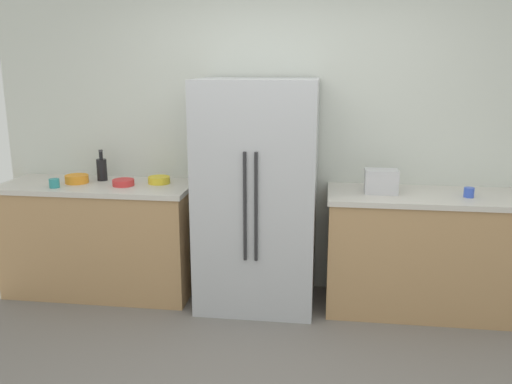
{
  "coord_description": "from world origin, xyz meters",
  "views": [
    {
      "loc": [
        0.33,
        -2.6,
        1.9
      ],
      "look_at": [
        -0.08,
        0.43,
        1.15
      ],
      "focal_mm": 37.61,
      "sensor_mm": 36.0,
      "label": 1
    }
  ],
  "objects_px": {
    "bottle_a": "(102,169)",
    "bowl_c": "(123,183)",
    "bowl_a": "(159,180)",
    "bowl_b": "(77,179)",
    "toaster": "(381,181)",
    "refrigerator": "(257,195)",
    "cup_a": "(469,192)",
    "cup_b": "(54,183)"
  },
  "relations": [
    {
      "from": "cup_a",
      "to": "toaster",
      "type": "bearing_deg",
      "value": 176.02
    },
    {
      "from": "toaster",
      "to": "bowl_a",
      "type": "distance_m",
      "value": 1.77
    },
    {
      "from": "bowl_a",
      "to": "toaster",
      "type": "bearing_deg",
      "value": -3.07
    },
    {
      "from": "refrigerator",
      "to": "toaster",
      "type": "distance_m",
      "value": 0.95
    },
    {
      "from": "cup_a",
      "to": "bowl_b",
      "type": "height_order",
      "value": "cup_a"
    },
    {
      "from": "refrigerator",
      "to": "toaster",
      "type": "xyz_separation_m",
      "value": [
        0.94,
        0.04,
        0.13
      ]
    },
    {
      "from": "cup_b",
      "to": "bowl_b",
      "type": "height_order",
      "value": "cup_b"
    },
    {
      "from": "cup_a",
      "to": "cup_b",
      "type": "relative_size",
      "value": 0.92
    },
    {
      "from": "bottle_a",
      "to": "bowl_c",
      "type": "xyz_separation_m",
      "value": [
        0.25,
        -0.16,
        -0.07
      ]
    },
    {
      "from": "cup_a",
      "to": "cup_b",
      "type": "bearing_deg",
      "value": -177.82
    },
    {
      "from": "bowl_a",
      "to": "bottle_a",
      "type": "bearing_deg",
      "value": 174.81
    },
    {
      "from": "refrigerator",
      "to": "bowl_a",
      "type": "distance_m",
      "value": 0.84
    },
    {
      "from": "bottle_a",
      "to": "bowl_b",
      "type": "xyz_separation_m",
      "value": [
        -0.17,
        -0.12,
        -0.06
      ]
    },
    {
      "from": "cup_a",
      "to": "bowl_c",
      "type": "bearing_deg",
      "value": 179.56
    },
    {
      "from": "cup_b",
      "to": "bowl_a",
      "type": "relative_size",
      "value": 0.45
    },
    {
      "from": "bowl_a",
      "to": "bowl_c",
      "type": "xyz_separation_m",
      "value": [
        -0.26,
        -0.12,
        -0.0
      ]
    },
    {
      "from": "bowl_c",
      "to": "bowl_b",
      "type": "bearing_deg",
      "value": 174.2
    },
    {
      "from": "refrigerator",
      "to": "cup_a",
      "type": "xyz_separation_m",
      "value": [
        1.57,
        -0.01,
        0.08
      ]
    },
    {
      "from": "toaster",
      "to": "cup_a",
      "type": "relative_size",
      "value": 3.33
    },
    {
      "from": "cup_a",
      "to": "cup_b",
      "type": "height_order",
      "value": "cup_a"
    },
    {
      "from": "refrigerator",
      "to": "cup_a",
      "type": "distance_m",
      "value": 1.57
    },
    {
      "from": "refrigerator",
      "to": "bottle_a",
      "type": "bearing_deg",
      "value": 172.49
    },
    {
      "from": "cup_a",
      "to": "bowl_b",
      "type": "bearing_deg",
      "value": 178.83
    },
    {
      "from": "bowl_b",
      "to": "bowl_c",
      "type": "xyz_separation_m",
      "value": [
        0.41,
        -0.04,
        -0.01
      ]
    },
    {
      "from": "bottle_a",
      "to": "cup_b",
      "type": "bearing_deg",
      "value": -131.08
    },
    {
      "from": "bottle_a",
      "to": "cup_b",
      "type": "relative_size",
      "value": 3.21
    },
    {
      "from": "refrigerator",
      "to": "cup_a",
      "type": "height_order",
      "value": "refrigerator"
    },
    {
      "from": "cup_a",
      "to": "bowl_a",
      "type": "relative_size",
      "value": 0.42
    },
    {
      "from": "bowl_a",
      "to": "bowl_c",
      "type": "relative_size",
      "value": 1.03
    },
    {
      "from": "bottle_a",
      "to": "bowl_c",
      "type": "height_order",
      "value": "bottle_a"
    },
    {
      "from": "bowl_c",
      "to": "refrigerator",
      "type": "bearing_deg",
      "value": -0.62
    },
    {
      "from": "bowl_a",
      "to": "cup_b",
      "type": "bearing_deg",
      "value": -161.45
    },
    {
      "from": "bottle_a",
      "to": "bowl_a",
      "type": "distance_m",
      "value": 0.51
    },
    {
      "from": "toaster",
      "to": "cup_b",
      "type": "distance_m",
      "value": 2.54
    },
    {
      "from": "bottle_a",
      "to": "refrigerator",
      "type": "bearing_deg",
      "value": -7.51
    },
    {
      "from": "bowl_a",
      "to": "bowl_b",
      "type": "bearing_deg",
      "value": -173.56
    },
    {
      "from": "bottle_a",
      "to": "bowl_c",
      "type": "relative_size",
      "value": 1.49
    },
    {
      "from": "toaster",
      "to": "bottle_a",
      "type": "bearing_deg",
      "value": 176.46
    },
    {
      "from": "toaster",
      "to": "bowl_c",
      "type": "distance_m",
      "value": 2.02
    },
    {
      "from": "cup_b",
      "to": "bowl_c",
      "type": "height_order",
      "value": "cup_b"
    },
    {
      "from": "toaster",
      "to": "bowl_a",
      "type": "xyz_separation_m",
      "value": [
        -1.76,
        0.09,
        -0.06
      ]
    },
    {
      "from": "bottle_a",
      "to": "cup_b",
      "type": "xyz_separation_m",
      "value": [
        -0.27,
        -0.3,
        -0.06
      ]
    }
  ]
}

